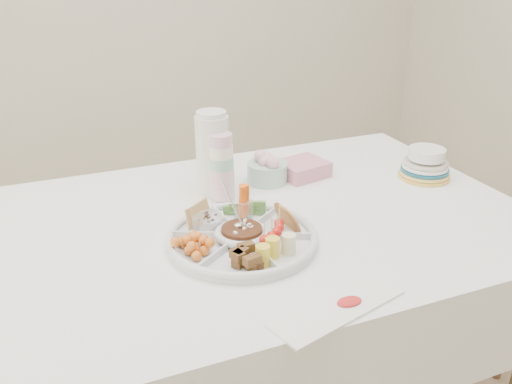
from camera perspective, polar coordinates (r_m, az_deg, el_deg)
name	(u,v)px	position (r m, az deg, el deg)	size (l,w,h in m)	color
dining_table	(259,327)	(1.73, 0.27, -13.98)	(1.52, 1.02, 0.76)	white
party_tray	(242,236)	(1.38, -1.50, -4.63)	(0.38, 0.38, 0.04)	silver
bean_dip	(242,233)	(1.38, -1.50, -4.36)	(0.10, 0.10, 0.04)	brown
tortillas	(286,217)	(1.43, 3.15, -2.66)	(0.09, 0.09, 0.06)	olive
carrot_cucumber	(244,199)	(1.48, -1.26, -0.78)	(0.10, 0.10, 0.09)	orange
pita_raisins	(200,216)	(1.44, -5.87, -2.55)	(0.12, 0.12, 0.06)	#DF9F5A
cherries	(194,243)	(1.33, -6.52, -5.39)	(0.11, 0.11, 0.04)	#F37F44
granola_chunks	(239,258)	(1.26, -1.80, -6.95)	(0.10, 0.10, 0.04)	#3E2314
banana_tomato	(287,236)	(1.31, 3.30, -4.67)	(0.11, 0.11, 0.09)	#F5E972
cup_stack	(221,166)	(1.60, -3.65, 2.77)	(0.08, 0.08, 0.21)	silver
thermos	(213,152)	(1.64, -4.60, 4.24)	(0.10, 0.10, 0.26)	white
flower_bowl	(267,168)	(1.73, 1.20, 2.56)	(0.13, 0.13, 0.10)	#97CFB7
napkin_stack	(302,169)	(1.80, 4.91, 2.46)	(0.15, 0.13, 0.05)	pink
plate_stack	(426,162)	(1.85, 17.42, 2.99)	(0.17, 0.17, 0.11)	gold
placemat	(337,307)	(1.17, 8.49, -11.90)	(0.31, 0.10, 0.01)	silver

